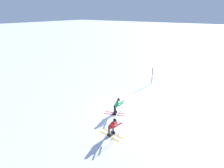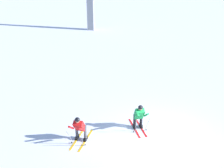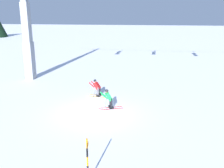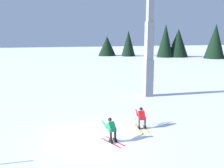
# 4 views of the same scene
# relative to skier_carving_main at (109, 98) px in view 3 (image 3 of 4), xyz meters

# --- Properties ---
(ground_plane) EXTENTS (260.00, 260.00, 0.00)m
(ground_plane) POSITION_rel_skier_carving_main_xyz_m (-0.71, -1.02, -0.80)
(ground_plane) COLOR white
(skier_carving_main) EXTENTS (1.77, 1.13, 1.53)m
(skier_carving_main) POSITION_rel_skier_carving_main_xyz_m (0.00, 0.00, 0.00)
(skier_carving_main) COLOR red
(skier_carving_main) RESTS_ON ground_plane
(lift_tower_near) EXTENTS (0.84, 2.91, 11.75)m
(lift_tower_near) POSITION_rel_skier_carving_main_xyz_m (-9.29, 6.88, 4.06)
(lift_tower_near) COLOR gray
(lift_tower_near) RESTS_ON ground_plane
(trail_marker_pole) EXTENTS (0.07, 0.28, 1.92)m
(trail_marker_pole) POSITION_rel_skier_carving_main_xyz_m (0.65, -8.10, 0.24)
(trail_marker_pole) COLOR orange
(trail_marker_pole) RESTS_ON ground_plane
(skier_distant_uphill) EXTENTS (1.83, 0.80, 1.51)m
(skier_distant_uphill) POSITION_rel_skier_carving_main_xyz_m (-1.42, 2.57, -0.02)
(skier_distant_uphill) COLOR yellow
(skier_distant_uphill) RESTS_ON ground_plane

